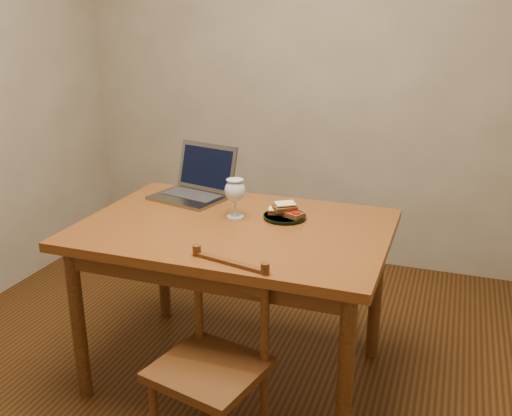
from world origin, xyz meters
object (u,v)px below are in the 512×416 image
(chair, at_px, (212,355))
(plate, at_px, (285,217))
(milk_glass, at_px, (235,198))
(table, at_px, (235,243))
(laptop, at_px, (197,183))

(chair, distance_m, plate, 0.72)
(chair, relative_size, milk_glass, 2.46)
(table, height_order, milk_glass, milk_glass)
(plate, height_order, milk_glass, milk_glass)
(chair, bearing_deg, milk_glass, 116.04)
(milk_glass, bearing_deg, plate, 15.87)
(chair, bearing_deg, plate, 96.41)
(laptop, bearing_deg, table, -30.65)
(table, bearing_deg, plate, 39.32)
(table, bearing_deg, milk_glass, 109.81)
(milk_glass, height_order, laptop, laptop)
(table, bearing_deg, laptop, 135.51)
(chair, bearing_deg, table, 114.87)
(table, relative_size, plate, 6.84)
(table, xyz_separation_m, milk_glass, (-0.03, 0.09, 0.17))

